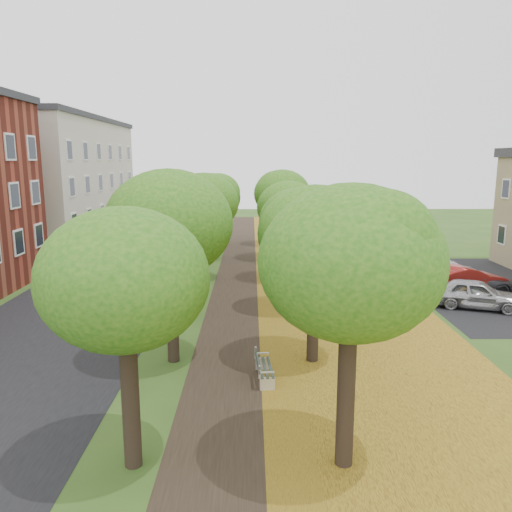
{
  "coord_description": "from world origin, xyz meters",
  "views": [
    {
      "loc": [
        0.5,
        -10.3,
        6.85
      ],
      "look_at": [
        0.7,
        12.18,
        2.5
      ],
      "focal_mm": 35.0,
      "sensor_mm": 36.0,
      "label": 1
    }
  ],
  "objects_px": {
    "car_grey": "(468,280)",
    "car_white": "(425,265)",
    "car_silver": "(476,294)",
    "bench": "(263,368)",
    "car_red": "(463,280)"
  },
  "relations": [
    {
      "from": "car_silver",
      "to": "car_white",
      "type": "bearing_deg",
      "value": 20.07
    },
    {
      "from": "car_silver",
      "to": "car_white",
      "type": "relative_size",
      "value": 0.91
    },
    {
      "from": "car_silver",
      "to": "car_white",
      "type": "xyz_separation_m",
      "value": [
        0.0,
        6.9,
        -0.07
      ]
    },
    {
      "from": "car_red",
      "to": "car_white",
      "type": "distance_m",
      "value": 4.48
    },
    {
      "from": "car_grey",
      "to": "car_white",
      "type": "distance_m",
      "value": 4.17
    },
    {
      "from": "bench",
      "to": "car_red",
      "type": "distance_m",
      "value": 14.62
    },
    {
      "from": "car_silver",
      "to": "car_red",
      "type": "bearing_deg",
      "value": 10.42
    },
    {
      "from": "car_red",
      "to": "car_white",
      "type": "relative_size",
      "value": 1.02
    },
    {
      "from": "bench",
      "to": "car_white",
      "type": "relative_size",
      "value": 0.38
    },
    {
      "from": "bench",
      "to": "car_red",
      "type": "xyz_separation_m",
      "value": [
        10.55,
        10.11,
        0.34
      ]
    },
    {
      "from": "car_white",
      "to": "bench",
      "type": "bearing_deg",
      "value": 169.62
    },
    {
      "from": "car_white",
      "to": "car_red",
      "type": "bearing_deg",
      "value": -150.27
    },
    {
      "from": "bench",
      "to": "car_silver",
      "type": "xyz_separation_m",
      "value": [
        10.14,
        7.68,
        0.28
      ]
    },
    {
      "from": "car_red",
      "to": "car_grey",
      "type": "xyz_separation_m",
      "value": [
        0.39,
        0.37,
        -0.07
      ]
    },
    {
      "from": "bench",
      "to": "car_white",
      "type": "distance_m",
      "value": 17.76
    }
  ]
}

